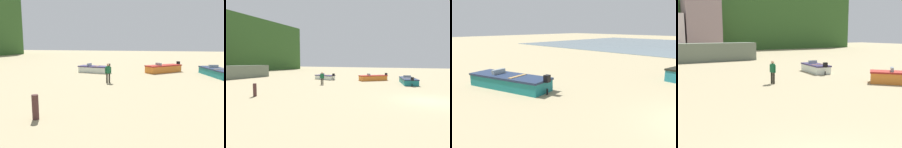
% 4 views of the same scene
% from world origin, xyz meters
% --- Properties ---
extents(boat_orange_2, '(4.06, 4.19, 1.17)m').
position_xyz_m(boat_orange_2, '(12.13, 7.72, 0.44)').
color(boat_orange_2, orange).
rests_on(boat_orange_2, ground).
extents(boat_white_3, '(1.94, 3.78, 1.07)m').
position_xyz_m(boat_white_3, '(10.17, 15.43, 0.39)').
color(boat_white_3, white).
rests_on(boat_white_3, ground).
extents(boat_teal_5, '(5.64, 2.97, 1.11)m').
position_xyz_m(boat_teal_5, '(10.38, 2.43, 0.41)').
color(boat_teal_5, '#197579').
rests_on(boat_teal_5, ground).
extents(mooring_post_near_water, '(0.28, 0.28, 1.10)m').
position_xyz_m(mooring_post_near_water, '(-4.74, 13.12, 0.55)').
color(mooring_post_near_water, '#492C2A').
rests_on(mooring_post_near_water, ground).
extents(beach_walker_distant, '(0.44, 0.53, 1.62)m').
position_xyz_m(beach_walker_distant, '(4.30, 12.22, 0.95)').
color(beach_walker_distant, black).
rests_on(beach_walker_distant, ground).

